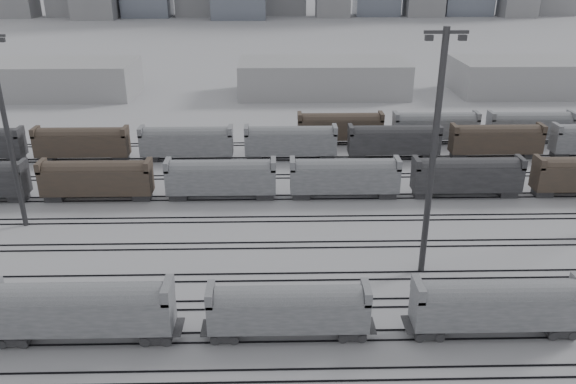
{
  "coord_description": "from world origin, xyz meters",
  "views": [
    {
      "loc": [
        -1.48,
        -39.78,
        31.31
      ],
      "look_at": [
        0.02,
        24.59,
        4.0
      ],
      "focal_mm": 35.0,
      "sensor_mm": 36.0,
      "label": 1
    }
  ],
  "objects_px": {
    "hopper_car_a": "(83,307)",
    "hopper_car_b": "(288,308)",
    "light_mast_c": "(434,152)",
    "hopper_car_c": "(497,303)"
  },
  "relations": [
    {
      "from": "hopper_car_a",
      "to": "hopper_car_b",
      "type": "height_order",
      "value": "hopper_car_a"
    },
    {
      "from": "hopper_car_b",
      "to": "light_mast_c",
      "type": "xyz_separation_m",
      "value": [
        14.51,
        11.02,
        10.36
      ]
    },
    {
      "from": "light_mast_c",
      "to": "hopper_car_b",
      "type": "bearing_deg",
      "value": -142.79
    },
    {
      "from": "hopper_car_a",
      "to": "hopper_car_c",
      "type": "height_order",
      "value": "hopper_car_a"
    },
    {
      "from": "hopper_car_b",
      "to": "light_mast_c",
      "type": "bearing_deg",
      "value": 37.21
    },
    {
      "from": "hopper_car_a",
      "to": "light_mast_c",
      "type": "bearing_deg",
      "value": 18.91
    },
    {
      "from": "hopper_car_a",
      "to": "hopper_car_c",
      "type": "bearing_deg",
      "value": 0.0
    },
    {
      "from": "hopper_car_c",
      "to": "light_mast_c",
      "type": "bearing_deg",
      "value": 108.69
    },
    {
      "from": "hopper_car_a",
      "to": "hopper_car_b",
      "type": "relative_size",
      "value": 1.1
    },
    {
      "from": "hopper_car_a",
      "to": "light_mast_c",
      "type": "relative_size",
      "value": 0.61
    }
  ]
}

